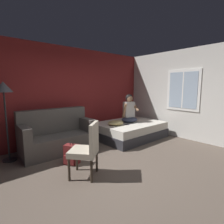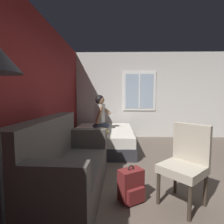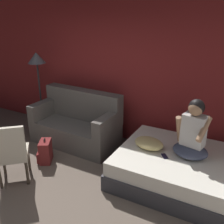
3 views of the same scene
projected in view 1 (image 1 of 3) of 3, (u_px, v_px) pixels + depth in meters
ground_plane at (119, 173)px, 3.25m from camera, size 40.00×40.00×0.00m
wall_back_accent at (59, 95)px, 4.92m from camera, size 11.05×0.16×2.70m
wall_side_with_window at (197, 95)px, 5.06m from camera, size 0.19×6.22×2.70m
bed at (129, 130)px, 5.50m from camera, size 2.05×1.53×0.48m
couch at (57, 136)px, 4.30m from camera, size 1.73×0.89×1.04m
side_chair at (87, 148)px, 3.07m from camera, size 0.65×0.65×0.98m
person_seated at (129, 111)px, 5.49m from camera, size 0.60×0.53×0.88m
backpack at (72, 155)px, 3.63m from camera, size 0.33×0.35×0.46m
throw_pillow at (116, 123)px, 5.07m from camera, size 0.55×0.47×0.14m
cell_phone at (127, 124)px, 5.16m from camera, size 0.14×0.16×0.01m
floor_lamp at (4, 95)px, 3.59m from camera, size 0.36×0.36×1.70m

